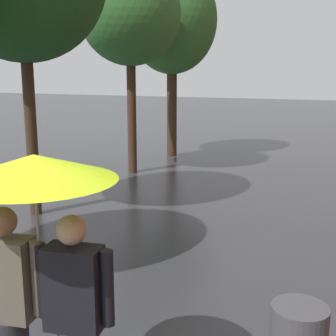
{
  "coord_description": "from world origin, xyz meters",
  "views": [
    {
      "loc": [
        2.26,
        -2.04,
        2.62
      ],
      "look_at": [
        0.12,
        3.46,
        1.35
      ],
      "focal_mm": 49.4,
      "sensor_mm": 36.0,
      "label": 1
    }
  ],
  "objects": [
    {
      "name": "street_tree_3",
      "position": [
        -2.71,
        11.07,
        3.98
      ],
      "size": [
        2.63,
        2.63,
        5.56
      ],
      "color": "#473323",
      "rests_on": "ground"
    },
    {
      "name": "couple_under_umbrella",
      "position": [
        0.31,
        0.47,
        1.39
      ],
      "size": [
        1.15,
        1.15,
        2.06
      ],
      "color": "#2D2D33",
      "rests_on": "ground"
    },
    {
      "name": "street_tree_2",
      "position": [
        -2.82,
        8.5,
        3.9
      ],
      "size": [
        2.47,
        2.47,
        5.16
      ],
      "color": "#473323",
      "rests_on": "ground"
    }
  ]
}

